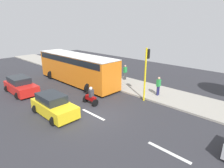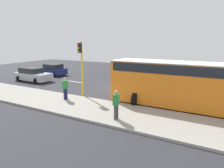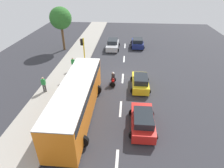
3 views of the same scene
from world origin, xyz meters
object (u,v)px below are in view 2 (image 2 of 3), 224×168
Objects in this scene: car_dark_blue at (52,70)px; city_bus at (192,83)px; traffic_light_corner at (81,62)px; car_silver at (33,75)px; pedestrian_near_signal at (116,104)px; car_red at (217,86)px; motorcycle at (131,85)px; pedestrian_by_tree at (65,88)px; car_yellow_cab at (148,79)px.

car_dark_blue is 0.36× the size of city_bus.
traffic_light_corner is at bearing -82.07° from city_bus.
pedestrian_near_signal reaches higher than car_silver.
car_red is 2.68× the size of motorcycle.
car_dark_blue is at bearing -90.73° from car_red.
traffic_light_corner is at bearing 56.42° from car_dark_blue.
car_silver is 2.86× the size of motorcycle.
traffic_light_corner is at bearing 166.66° from pedestrian_by_tree.
pedestrian_near_signal reaches higher than car_yellow_cab.
pedestrian_by_tree reaches higher than motorcycle.
traffic_light_corner is (2.80, 9.25, 2.22)m from car_silver.
pedestrian_by_tree is (8.35, -3.49, 0.35)m from car_yellow_cab.
car_silver and car_red have the same top height.
city_bus is at bearing 97.93° from traffic_light_corner.
car_yellow_cab is 7.81m from traffic_light_corner.
car_dark_blue is 2.33× the size of pedestrian_near_signal.
city_bus reaches higher than motorcycle.
pedestrian_by_tree is at bearing -22.72° from car_yellow_cab.
car_dark_blue is 19.65m from city_bus.
city_bus is 8.41m from traffic_light_corner.
car_yellow_cab is at bearing 155.31° from traffic_light_corner.
car_dark_blue is 2.58× the size of motorcycle.
pedestrian_near_signal is (7.03, 2.33, 0.42)m from motorcycle.
pedestrian_near_signal reaches higher than motorcycle.
traffic_light_corner reaches higher than pedestrian_near_signal.
pedestrian_near_signal reaches higher than car_red.
car_silver is 0.40× the size of city_bus.
car_silver is 13.01m from car_yellow_cab.
pedestrian_near_signal is (10.19, 15.46, 0.35)m from car_dark_blue.
motorcycle is 0.34× the size of traffic_light_corner.
traffic_light_corner reaches higher than motorcycle.
pedestrian_near_signal is at bearing 57.00° from traffic_light_corner.
car_yellow_cab is at bearing -137.77° from city_bus.
pedestrian_by_tree is at bearing 63.93° from car_silver.
motorcycle is at bearing 94.78° from car_silver.
motorcycle is 6.14m from pedestrian_by_tree.
city_bus is at bearing 84.61° from car_silver.
car_dark_blue is 18.51m from pedestrian_near_signal.
car_yellow_cab is 3.05m from motorcycle.
car_red is at bearing 89.27° from car_dark_blue.
car_yellow_cab is at bearing 170.89° from motorcycle.
car_dark_blue is (-4.16, -1.23, -0.00)m from car_silver.
motorcycle reaches higher than car_red.
car_dark_blue is at bearing -90.65° from car_yellow_cab.
pedestrian_by_tree reaches higher than car_silver.
car_silver is 17.62m from city_bus.
car_silver is at bearing -95.39° from city_bus.
car_yellow_cab is at bearing 89.35° from car_dark_blue.
car_red is 2.43× the size of pedestrian_by_tree.
car_red is 7.42m from motorcycle.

